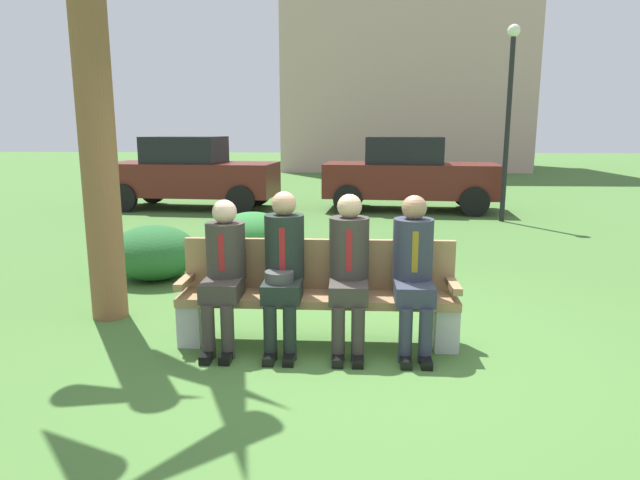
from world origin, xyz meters
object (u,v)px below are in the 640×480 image
object	(u,v)px
seated_man_leftmost	(224,266)
seated_man_centerright	(349,264)
shrub_near_bench	(154,253)
parked_car_near	(191,173)
park_bench	(318,293)
seated_man_rightmost	(414,266)
street_lamp	(509,105)
parked_car_far	(409,174)
seated_man_centerleft	(283,263)
shrub_mid_lawn	(253,236)
building_backdrop	(401,42)

from	to	relation	value
seated_man_leftmost	seated_man_centerright	xyz separation A→B (m)	(1.07, 0.01, 0.03)
shrub_near_bench	parked_car_near	world-z (taller)	parked_car_near
park_bench	seated_man_rightmost	distance (m)	0.87
seated_man_centerright	street_lamp	bearing A→B (deg)	65.65
parked_car_far	parked_car_near	bearing A→B (deg)	179.96
seated_man_centerleft	shrub_near_bench	size ratio (longest dim) A/B	1.23
park_bench	parked_car_near	xyz separation A→B (m)	(-3.48, 8.20, 0.40)
shrub_near_bench	shrub_mid_lawn	world-z (taller)	shrub_mid_lawn
seated_man_centerleft	shrub_mid_lawn	bearing A→B (deg)	104.62
shrub_near_bench	seated_man_centerleft	bearing A→B (deg)	-47.83
park_bench	parked_car_near	distance (m)	8.92
shrub_near_bench	parked_car_far	size ratio (longest dim) A/B	0.27
park_bench	seated_man_centerright	xyz separation A→B (m)	(0.27, -0.13, 0.30)
seated_man_leftmost	building_backdrop	distance (m)	24.24
shrub_mid_lawn	street_lamp	xyz separation A→B (m)	(4.49, 3.61, 1.98)
park_bench	parked_car_far	size ratio (longest dim) A/B	0.60
seated_man_centerright	seated_man_leftmost	bearing A→B (deg)	-179.70
park_bench	street_lamp	xyz separation A→B (m)	(3.36, 6.71, 1.89)
seated_man_centerright	parked_car_far	bearing A→B (deg)	80.90
seated_man_centerright	parked_car_near	xyz separation A→B (m)	(-3.75, 8.33, 0.10)
shrub_mid_lawn	street_lamp	bearing A→B (deg)	38.80
seated_man_leftmost	seated_man_centerleft	bearing A→B (deg)	0.17
shrub_near_bench	building_backdrop	world-z (taller)	building_backdrop
seated_man_leftmost	seated_man_centerright	distance (m)	1.07
shrub_near_bench	shrub_mid_lawn	size ratio (longest dim) A/B	0.99
seated_man_rightmost	parked_car_far	xyz separation A→B (m)	(0.79, 8.33, 0.10)
shrub_near_bench	parked_car_near	size ratio (longest dim) A/B	0.27
seated_man_centerright	parked_car_near	distance (m)	9.13
street_lamp	building_backdrop	distance (m)	16.99
seated_man_centerleft	parked_car_near	xyz separation A→B (m)	(-3.19, 8.33, 0.09)
seated_man_centerleft	parked_car_far	size ratio (longest dim) A/B	0.33
seated_man_centerleft	shrub_mid_lawn	distance (m)	3.36
seated_man_rightmost	parked_car_far	world-z (taller)	parked_car_far
shrub_mid_lawn	parked_car_far	world-z (taller)	parked_car_far
parked_car_far	park_bench	bearing A→B (deg)	-101.07
seated_man_rightmost	parked_car_far	size ratio (longest dim) A/B	0.33
seated_man_rightmost	shrub_mid_lawn	size ratio (longest dim) A/B	1.19
park_bench	seated_man_centerleft	distance (m)	0.44
park_bench	shrub_near_bench	size ratio (longest dim) A/B	2.20
seated_man_leftmost	seated_man_centerleft	distance (m)	0.51
street_lamp	building_backdrop	bearing A→B (deg)	92.64
shrub_near_bench	shrub_mid_lawn	bearing A→B (deg)	47.67
building_backdrop	seated_man_centerright	bearing A→B (deg)	-95.68
shrub_near_bench	parked_car_near	xyz separation A→B (m)	(-1.30, 6.25, 0.50)
seated_man_rightmost	building_backdrop	world-z (taller)	building_backdrop
shrub_mid_lawn	parked_car_far	distance (m)	5.81
shrub_mid_lawn	parked_car_near	xyz separation A→B (m)	(-2.35, 5.10, 0.49)
parked_car_near	parked_car_far	distance (m)	5.08
shrub_mid_lawn	parked_car_near	bearing A→B (deg)	114.70
park_bench	seated_man_leftmost	size ratio (longest dim) A/B	1.89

